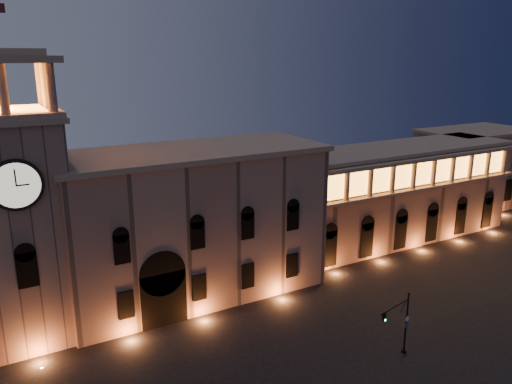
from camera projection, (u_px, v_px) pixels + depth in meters
government_building at (193, 223)px, 58.62m from camera, size 30.80×12.80×17.60m
clock_tower at (18, 220)px, 48.14m from camera, size 9.80×9.80×32.40m
colonnade_wing at (394, 193)px, 76.75m from camera, size 40.60×11.50×14.50m
secondary_building at (473, 169)px, 94.22m from camera, size 20.00×12.00×14.00m
traffic_light at (402, 324)px, 46.97m from camera, size 4.55×1.27×6.37m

